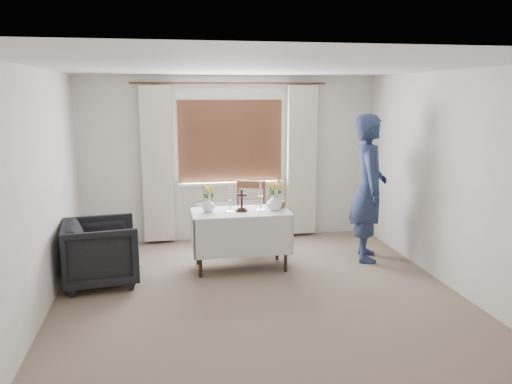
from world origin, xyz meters
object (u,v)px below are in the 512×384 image
Objects in this scene: altar_table at (241,240)px; wooden_chair at (248,216)px; armchair at (101,252)px; flower_vase_right at (274,202)px; person at (368,188)px; flower_vase_left at (208,205)px; wooden_cross at (242,200)px.

altar_table is 1.25× the size of wooden_chair.
armchair is 4.14× the size of flower_vase_right.
wooden_chair is at bearing 81.84° from person.
wooden_chair reaches higher than flower_vase_left.
altar_table is 1.85m from person.
wooden_cross is (1.72, 0.20, 0.52)m from armchair.
flower_vase_right is at bearing 110.27° from person.
armchair is at bearing -172.88° from altar_table.
altar_table is 0.62m from flower_vase_left.
flower_vase_left is at bearing 172.31° from altar_table.
wooden_chair is at bearing 105.28° from flower_vase_right.
altar_table is at bearing -90.35° from armchair.
flower_vase_left is (1.30, 0.27, 0.46)m from armchair.
wooden_cross reaches higher than altar_table.
flower_vase_left is (-2.16, -0.01, -0.14)m from person.
armchair is 2.98× the size of wooden_cross.
person reaches higher than flower_vase_right.
wooden_cross reaches higher than wooden_chair.
wooden_chair is at bearing 48.46° from flower_vase_left.
person is at bearing 22.55° from wooden_cross.
flower_vase_left is at bearing -107.66° from wooden_chair.
wooden_cross is 1.61× the size of flower_vase_left.
wooden_cross is (0.01, -0.01, 0.52)m from altar_table.
person is (3.46, 0.28, 0.60)m from armchair.
wooden_chair is at bearing 94.94° from wooden_cross.
person reaches higher than wooden_cross.
wooden_cross is at bearing -81.09° from wooden_chair.
flower_vase_left is at bearing -85.84° from armchair.
flower_vase_left is 0.86× the size of flower_vase_right.
altar_table is at bearing -7.69° from flower_vase_left.
person is at bearing 0.33° from flower_vase_left.
flower_vase_right is (0.44, -0.02, 0.48)m from altar_table.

